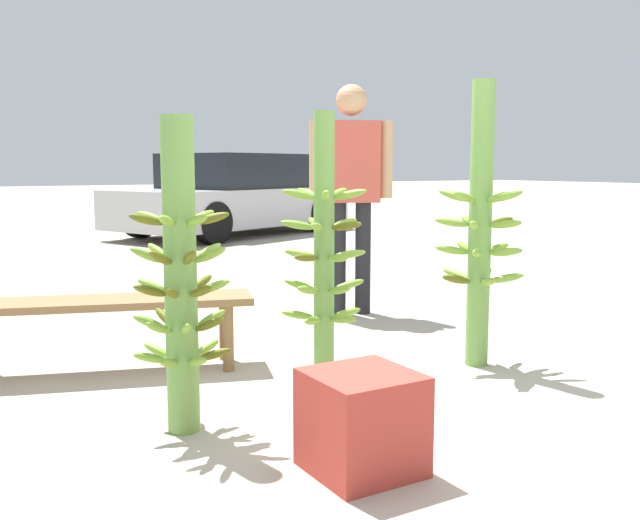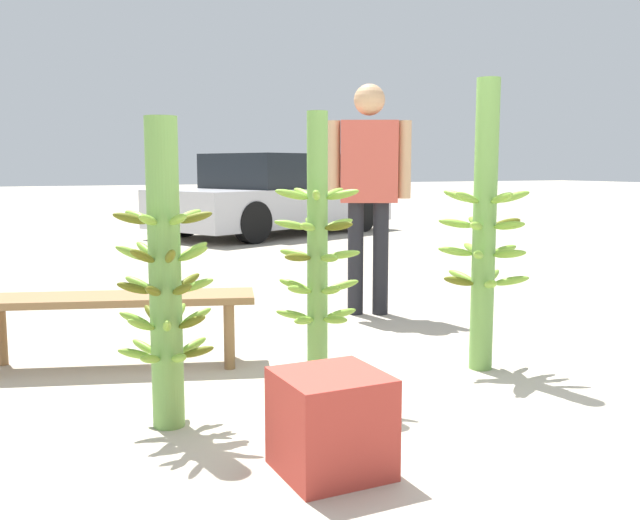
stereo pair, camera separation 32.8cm
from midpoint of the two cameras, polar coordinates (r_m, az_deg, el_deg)
name	(u,v)px [view 2 (the right image)]	position (r m, az deg, el deg)	size (l,w,h in m)	color
ground_plane	(388,423)	(3.20, 8.44, -12.85)	(80.00, 80.00, 0.00)	#A89E8C
banana_stalk_left	(165,277)	(3.01, -9.28, -1.40)	(0.41, 0.42, 1.31)	#6B9E47
banana_stalk_center	(317,255)	(3.44, 2.52, 0.40)	(0.42, 0.42, 1.37)	#6B9E47
banana_stalk_right	(484,229)	(3.97, 15.34, 2.37)	(0.50, 0.49, 1.57)	#6B9E47
vendor_person	(369,178)	(5.30, 5.70, 6.54)	(0.60, 0.37, 1.70)	black
market_bench	(113,306)	(4.04, -14.03, -3.62)	(1.57, 0.80, 0.40)	olive
parked_car	(277,196)	(11.73, -2.66, 5.17)	(4.41, 3.19, 1.30)	#B7B7BC
produce_crate	(331,423)	(2.65, 4.51, -12.91)	(0.37, 0.37, 0.37)	#B2382D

